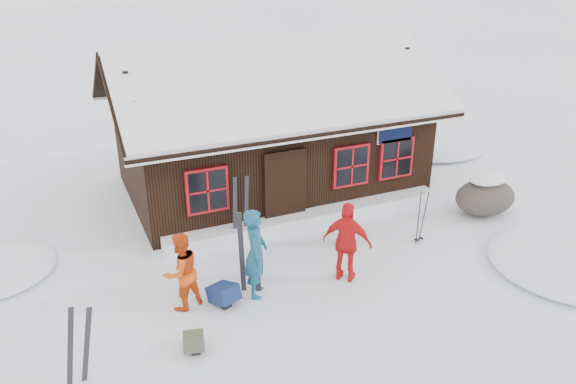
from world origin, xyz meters
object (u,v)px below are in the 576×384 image
(backpack_blue, at_px, (224,296))
(boulder, at_px, (485,196))
(skier_teal, at_px, (256,253))
(ski_pair_left, at_px, (78,348))
(skier_crouched, at_px, (347,225))
(backpack_olive, at_px, (194,344))
(ski_poles, at_px, (421,218))
(skier_orange_left, at_px, (181,272))
(skier_orange_right, at_px, (347,243))

(backpack_blue, bearing_deg, boulder, -10.22)
(skier_teal, bearing_deg, ski_pair_left, 133.11)
(skier_crouched, distance_m, ski_pair_left, 6.73)
(skier_crouched, relative_size, ski_pair_left, 0.66)
(boulder, xyz_separation_m, backpack_olive, (-8.63, -2.28, -0.37))
(skier_crouched, bearing_deg, backpack_blue, 173.81)
(ski_poles, distance_m, backpack_olive, 6.33)
(skier_teal, relative_size, backpack_blue, 3.23)
(skier_teal, xyz_separation_m, skier_orange_left, (-1.51, 0.16, -0.15))
(skier_orange_right, bearing_deg, skier_teal, 36.12)
(ski_poles, bearing_deg, backpack_blue, -174.31)
(skier_orange_right, relative_size, boulder, 1.07)
(skier_teal, bearing_deg, skier_crouched, -44.89)
(boulder, distance_m, ski_pair_left, 10.78)
(skier_teal, relative_size, boulder, 1.15)
(skier_crouched, height_order, backpack_blue, skier_crouched)
(skier_orange_left, height_order, boulder, skier_orange_left)
(skier_orange_right, relative_size, backpack_olive, 3.71)
(skier_crouched, height_order, backpack_olive, skier_crouched)
(skier_orange_right, height_order, ski_poles, skier_orange_right)
(skier_orange_left, relative_size, backpack_blue, 2.73)
(ski_pair_left, bearing_deg, skier_teal, 15.81)
(skier_orange_left, bearing_deg, skier_orange_right, 150.66)
(skier_orange_right, bearing_deg, ski_pair_left, 54.35)
(ski_poles, height_order, backpack_blue, ski_poles)
(ski_pair_left, relative_size, backpack_blue, 2.55)
(skier_teal, bearing_deg, backpack_olive, 149.45)
(ski_poles, bearing_deg, boulder, 13.69)
(ski_poles, xyz_separation_m, backpack_blue, (-5.15, -0.51, -0.49))
(backpack_olive, bearing_deg, boulder, 27.85)
(skier_orange_right, bearing_deg, backpack_blue, 39.61)
(backpack_blue, height_order, backpack_olive, backpack_blue)
(skier_teal, height_order, ski_pair_left, skier_teal)
(skier_teal, height_order, backpack_blue, skier_teal)
(skier_orange_left, height_order, backpack_olive, skier_orange_left)
(skier_teal, relative_size, ski_pair_left, 1.26)
(ski_poles, bearing_deg, skier_orange_right, -163.50)
(ski_pair_left, distance_m, backpack_olive, 1.98)
(ski_pair_left, distance_m, ski_poles, 8.16)
(skier_orange_right, xyz_separation_m, backpack_olive, (-3.63, -0.94, -0.78))
(skier_orange_left, relative_size, ski_poles, 1.19)
(skier_teal, distance_m, boulder, 7.06)
(skier_orange_right, xyz_separation_m, ski_pair_left, (-5.53, -1.00, -0.18))
(skier_orange_left, height_order, skier_orange_right, skier_orange_right)
(skier_orange_right, bearing_deg, ski_poles, -119.37)
(skier_teal, relative_size, skier_orange_right, 1.07)
(skier_orange_left, relative_size, ski_pair_left, 1.07)
(skier_orange_right, xyz_separation_m, backpack_blue, (-2.70, 0.21, -0.75))
(skier_teal, height_order, backpack_olive, skier_teal)
(skier_crouched, distance_m, backpack_olive, 4.99)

